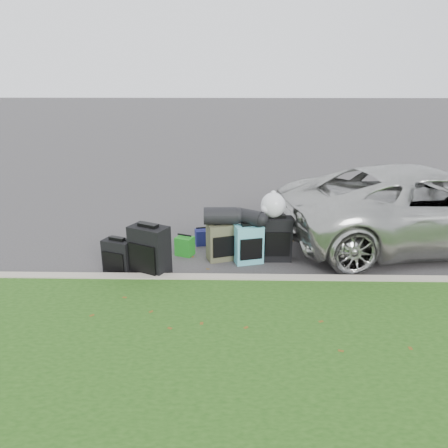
{
  "coord_description": "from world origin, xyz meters",
  "views": [
    {
      "loc": [
        0.05,
        -6.79,
        2.91
      ],
      "look_at": [
        -0.1,
        0.2,
        0.55
      ],
      "focal_mm": 35.0,
      "sensor_mm": 36.0,
      "label": 1
    }
  ],
  "objects_px": {
    "suv": "(426,207)",
    "tote_navy": "(203,237)",
    "tote_green": "(185,246)",
    "suitcase_teal": "(249,244)",
    "suitcase_olive": "(221,242)",
    "suitcase_large_black_right": "(277,239)",
    "suitcase_small_black": "(119,257)",
    "suitcase_large_black_left": "(150,252)"
  },
  "relations": [
    {
      "from": "suitcase_olive",
      "to": "suitcase_teal",
      "type": "distance_m",
      "value": 0.47
    },
    {
      "from": "suitcase_small_black",
      "to": "tote_green",
      "type": "distance_m",
      "value": 1.23
    },
    {
      "from": "tote_navy",
      "to": "suitcase_large_black_left",
      "type": "bearing_deg",
      "value": -130.45
    },
    {
      "from": "suitcase_large_black_right",
      "to": "suitcase_teal",
      "type": "bearing_deg",
      "value": -163.99
    },
    {
      "from": "suitcase_large_black_left",
      "to": "tote_navy",
      "type": "relative_size",
      "value": 2.9
    },
    {
      "from": "suv",
      "to": "suitcase_olive",
      "type": "height_order",
      "value": "suv"
    },
    {
      "from": "suv",
      "to": "tote_green",
      "type": "xyz_separation_m",
      "value": [
        -4.27,
        -0.57,
        -0.55
      ]
    },
    {
      "from": "suitcase_teal",
      "to": "tote_green",
      "type": "height_order",
      "value": "suitcase_teal"
    },
    {
      "from": "suv",
      "to": "tote_navy",
      "type": "distance_m",
      "value": 4.03
    },
    {
      "from": "suitcase_teal",
      "to": "suitcase_large_black_left",
      "type": "bearing_deg",
      "value": -173.45
    },
    {
      "from": "suitcase_teal",
      "to": "suitcase_large_black_right",
      "type": "distance_m",
      "value": 0.49
    },
    {
      "from": "suitcase_small_black",
      "to": "tote_navy",
      "type": "xyz_separation_m",
      "value": [
        1.21,
        1.29,
        -0.14
      ]
    },
    {
      "from": "suitcase_small_black",
      "to": "suitcase_teal",
      "type": "height_order",
      "value": "suitcase_teal"
    },
    {
      "from": "suv",
      "to": "suitcase_small_black",
      "type": "height_order",
      "value": "suv"
    },
    {
      "from": "suv",
      "to": "suitcase_large_black_right",
      "type": "height_order",
      "value": "suv"
    },
    {
      "from": "suitcase_teal",
      "to": "suitcase_large_black_right",
      "type": "xyz_separation_m",
      "value": [
        0.47,
        0.14,
        0.05
      ]
    },
    {
      "from": "suitcase_olive",
      "to": "suitcase_teal",
      "type": "bearing_deg",
      "value": -33.52
    },
    {
      "from": "suitcase_small_black",
      "to": "suitcase_teal",
      "type": "xyz_separation_m",
      "value": [
        2.02,
        0.5,
        0.04
      ]
    },
    {
      "from": "suitcase_small_black",
      "to": "suitcase_large_black_left",
      "type": "bearing_deg",
      "value": 10.1
    },
    {
      "from": "tote_green",
      "to": "tote_navy",
      "type": "relative_size",
      "value": 1.14
    },
    {
      "from": "suitcase_olive",
      "to": "tote_navy",
      "type": "bearing_deg",
      "value": 98.88
    },
    {
      "from": "tote_green",
      "to": "suitcase_small_black",
      "type": "bearing_deg",
      "value": -117.05
    },
    {
      "from": "suitcase_teal",
      "to": "tote_navy",
      "type": "xyz_separation_m",
      "value": [
        -0.81,
        0.8,
        -0.18
      ]
    },
    {
      "from": "suitcase_olive",
      "to": "suitcase_teal",
      "type": "height_order",
      "value": "suitcase_teal"
    },
    {
      "from": "suitcase_teal",
      "to": "suitcase_olive",
      "type": "bearing_deg",
      "value": 150.32
    },
    {
      "from": "suitcase_olive",
      "to": "suitcase_teal",
      "type": "xyz_separation_m",
      "value": [
        0.45,
        -0.12,
        0.01
      ]
    },
    {
      "from": "suitcase_teal",
      "to": "tote_navy",
      "type": "bearing_deg",
      "value": 120.36
    },
    {
      "from": "suitcase_teal",
      "to": "tote_green",
      "type": "distance_m",
      "value": 1.13
    },
    {
      "from": "tote_navy",
      "to": "suitcase_large_black_right",
      "type": "bearing_deg",
      "value": -41.08
    },
    {
      "from": "suitcase_olive",
      "to": "suitcase_large_black_right",
      "type": "xyz_separation_m",
      "value": [
        0.92,
        0.02,
        0.05
      ]
    },
    {
      "from": "suitcase_small_black",
      "to": "tote_green",
      "type": "bearing_deg",
      "value": 61.83
    },
    {
      "from": "suitcase_small_black",
      "to": "suitcase_large_black_right",
      "type": "height_order",
      "value": "suitcase_large_black_right"
    },
    {
      "from": "suv",
      "to": "suitcase_large_black_left",
      "type": "relative_size",
      "value": 6.29
    },
    {
      "from": "suitcase_large_black_right",
      "to": "tote_navy",
      "type": "relative_size",
      "value": 2.6
    },
    {
      "from": "suv",
      "to": "tote_green",
      "type": "height_order",
      "value": "suv"
    },
    {
      "from": "suitcase_teal",
      "to": "suitcase_large_black_right",
      "type": "relative_size",
      "value": 0.87
    },
    {
      "from": "suv",
      "to": "tote_navy",
      "type": "relative_size",
      "value": 18.25
    },
    {
      "from": "suv",
      "to": "suitcase_teal",
      "type": "relative_size",
      "value": 8.05
    },
    {
      "from": "suitcase_olive",
      "to": "suitcase_teal",
      "type": "relative_size",
      "value": 0.98
    },
    {
      "from": "suitcase_large_black_left",
      "to": "suitcase_teal",
      "type": "xyz_separation_m",
      "value": [
        1.51,
        0.6,
        -0.09
      ]
    },
    {
      "from": "suitcase_teal",
      "to": "tote_navy",
      "type": "height_order",
      "value": "suitcase_teal"
    },
    {
      "from": "suv",
      "to": "suitcase_small_black",
      "type": "xyz_separation_m",
      "value": [
        -5.2,
        -1.37,
        -0.43
      ]
    }
  ]
}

